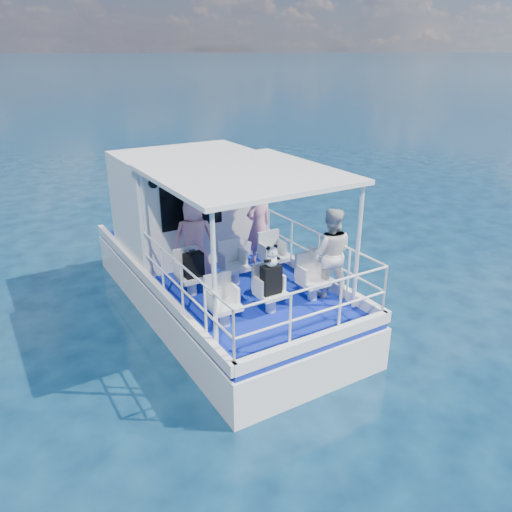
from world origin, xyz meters
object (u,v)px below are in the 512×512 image
Objects in this scene: backpack_center at (271,280)px; panda at (272,256)px; passenger_port_fwd at (194,239)px; passenger_stbd_aft at (330,253)px.

panda is (-0.00, -0.01, 0.44)m from backpack_center.
backpack_center is 0.44m from panda.
panda is at bearing 127.53° from passenger_port_fwd.
passenger_port_fwd is at bearing -10.15° from passenger_stbd_aft.
passenger_port_fwd is 0.98× the size of passenger_stbd_aft.
passenger_stbd_aft is (1.76, -1.96, 0.01)m from passenger_port_fwd.
panda reaches higher than backpack_center.
passenger_stbd_aft reaches higher than backpack_center.
passenger_port_fwd is at bearing 103.42° from backpack_center.
backpack_center is 1.37× the size of panda.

